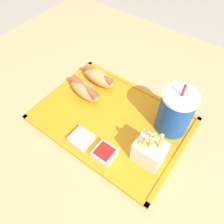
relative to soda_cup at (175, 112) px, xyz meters
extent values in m
plane|color=#ADA393|center=(-0.11, -0.10, -0.82)|extent=(8.00, 8.00, 0.00)
cube|color=tan|center=(-0.11, -0.10, -0.45)|extent=(1.37, 1.14, 0.74)
cube|color=orange|center=(-0.15, -0.08, -0.07)|extent=(0.43, 0.31, 0.01)
cube|color=orange|center=(-0.15, -0.23, -0.06)|extent=(0.43, 0.01, 0.00)
cube|color=orange|center=(-0.15, 0.07, -0.06)|extent=(0.43, 0.01, 0.00)
cube|color=orange|center=(-0.36, -0.08, -0.06)|extent=(0.01, 0.31, 0.00)
cube|color=orange|center=(0.06, -0.08, -0.06)|extent=(0.01, 0.31, 0.00)
cylinder|color=#194CA5|center=(0.00, 0.00, 0.00)|extent=(0.09, 0.09, 0.13)
cylinder|color=white|center=(0.00, 0.00, 0.06)|extent=(0.09, 0.09, 0.01)
cylinder|color=red|center=(0.00, 0.00, 0.08)|extent=(0.01, 0.01, 0.03)
ellipsoid|color=tan|center=(-0.28, 0.02, -0.04)|extent=(0.13, 0.06, 0.05)
cylinder|color=#9E512D|center=(-0.28, 0.02, -0.03)|extent=(0.12, 0.03, 0.02)
ellipsoid|color=tan|center=(-0.28, -0.05, -0.04)|extent=(0.13, 0.07, 0.05)
cylinder|color=#9E512D|center=(-0.28, -0.05, -0.03)|extent=(0.12, 0.04, 0.03)
cube|color=silver|center=(0.00, -0.13, -0.03)|extent=(0.07, 0.06, 0.07)
cylinder|color=#E5C14C|center=(-0.02, -0.14, 0.01)|extent=(0.02, 0.02, 0.08)
cylinder|color=#E5C14C|center=(-0.02, -0.14, -0.01)|extent=(0.02, 0.02, 0.06)
cylinder|color=#E5C14C|center=(0.02, -0.12, 0.01)|extent=(0.02, 0.02, 0.09)
cylinder|color=#E5C14C|center=(-0.01, -0.12, 0.00)|extent=(0.02, 0.01, 0.08)
cylinder|color=#E5C14C|center=(0.00, -0.13, 0.00)|extent=(0.01, 0.02, 0.08)
cube|color=silver|center=(-0.17, -0.19, -0.06)|extent=(0.05, 0.05, 0.02)
cube|color=white|center=(-0.17, -0.19, -0.05)|extent=(0.04, 0.04, 0.00)
cube|color=silver|center=(-0.10, -0.19, -0.06)|extent=(0.05, 0.05, 0.02)
cube|color=#B21914|center=(-0.10, -0.19, -0.05)|extent=(0.04, 0.04, 0.00)
camera|label=1|loc=(0.08, -0.39, 0.46)|focal=35.00mm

